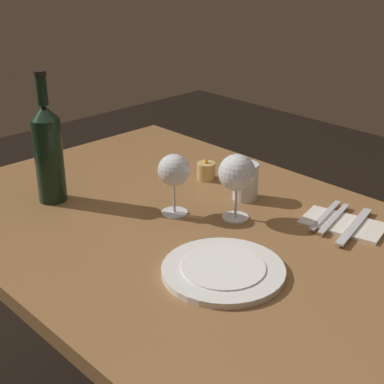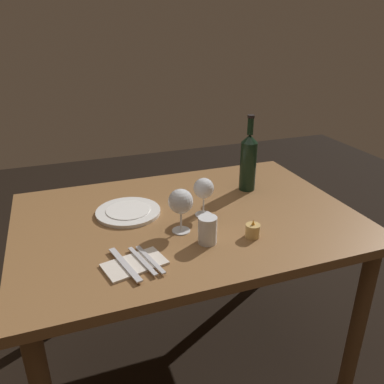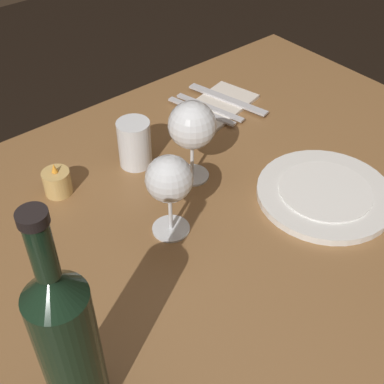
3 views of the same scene
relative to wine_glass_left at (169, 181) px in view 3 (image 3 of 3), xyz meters
name	(u,v)px [view 3 (image 3 of 3)]	position (x,y,z in m)	size (l,w,h in m)	color
dining_table	(203,253)	(0.06, -0.02, -0.20)	(1.30, 0.90, 0.74)	olive
wine_glass_left	(169,181)	(0.00, 0.00, 0.00)	(0.08, 0.08, 0.15)	white
wine_glass_right	(192,126)	(0.12, 0.09, 0.00)	(0.09, 0.09, 0.16)	white
wine_bottle	(68,343)	(-0.28, -0.17, 0.02)	(0.07, 0.07, 0.34)	black
water_tumbler	(136,145)	(0.06, 0.19, -0.07)	(0.07, 0.07, 0.10)	white
votive_candle	(57,183)	(-0.10, 0.21, -0.09)	(0.05, 0.05, 0.07)	#DBB266
dinner_plate	(325,193)	(0.27, -0.11, -0.10)	(0.25, 0.25, 0.02)	white
folded_napkin	(218,106)	(0.33, 0.24, -0.11)	(0.21, 0.15, 0.01)	silver
fork_inner	(210,107)	(0.30, 0.24, -0.10)	(0.06, 0.18, 0.00)	silver
fork_outer	(201,111)	(0.28, 0.24, -0.10)	(0.06, 0.18, 0.00)	silver
table_knife	(227,99)	(0.36, 0.24, -0.10)	(0.07, 0.21, 0.00)	silver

